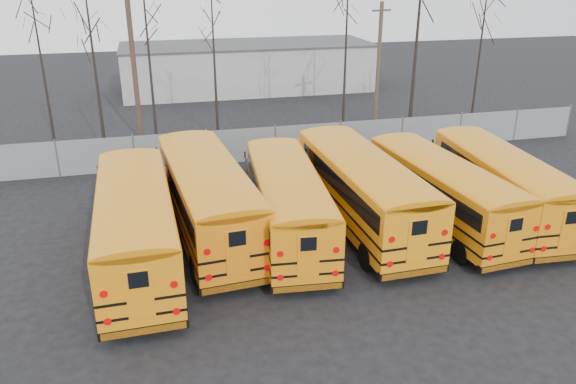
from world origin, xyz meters
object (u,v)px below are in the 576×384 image
object	(u,v)px
bus_a	(135,218)
bus_d	(360,184)
bus_c	(287,197)
bus_e	(440,186)
bus_f	(501,179)
bus_b	(207,191)
utility_pole_right	(378,65)
utility_pole_left	(133,60)

from	to	relation	value
bus_a	bus_d	world-z (taller)	bus_d
bus_c	bus_e	world-z (taller)	bus_c
bus_f	bus_d	bearing A→B (deg)	178.12
bus_b	bus_e	world-z (taller)	bus_b
bus_a	utility_pole_right	world-z (taller)	utility_pole_right
bus_a	utility_pole_left	xyz separation A→B (m)	(0.18, 16.43, 3.29)
bus_a	utility_pole_left	world-z (taller)	utility_pole_left
bus_b	utility_pole_left	xyz separation A→B (m)	(-2.70, 14.52, 3.24)
bus_c	utility_pole_right	world-z (taller)	utility_pole_right
bus_c	utility_pole_left	bearing A→B (deg)	116.17
bus_f	utility_pole_right	distance (m)	15.68
bus_b	utility_pole_right	distance (m)	19.57
bus_e	bus_f	bearing A→B (deg)	-3.33
bus_f	utility_pole_left	bearing A→B (deg)	138.58
bus_c	bus_e	xyz separation A→B (m)	(6.77, -0.39, -0.03)
bus_a	bus_c	bearing A→B (deg)	6.84
bus_f	bus_b	bearing A→B (deg)	177.98
bus_e	bus_f	size ratio (longest dim) A/B	0.98
bus_a	bus_b	size ratio (longest dim) A/B	0.97
bus_d	bus_f	world-z (taller)	bus_d
bus_d	utility_pole_left	size ratio (longest dim) A/B	1.18
bus_d	utility_pole_right	world-z (taller)	utility_pole_right
bus_d	bus_f	size ratio (longest dim) A/B	1.06
utility_pole_left	bus_b	bearing A→B (deg)	-77.85
bus_d	utility_pole_left	distance (m)	18.10
utility_pole_left	bus_e	bearing A→B (deg)	-49.96
bus_a	bus_c	xyz separation A→B (m)	(6.06, 0.88, -0.10)
bus_c	bus_e	distance (m)	6.78
bus_e	bus_c	bearing A→B (deg)	172.27
bus_b	utility_pole_left	world-z (taller)	utility_pole_left
bus_e	bus_f	world-z (taller)	bus_f
bus_d	bus_f	xyz separation A→B (m)	(6.44, -0.66, -0.13)
bus_c	bus_f	size ratio (longest dim) A/B	1.00
bus_a	bus_d	xyz separation A→B (m)	(9.41, 1.20, 0.03)
bus_b	utility_pole_left	distance (m)	15.12
bus_d	utility_pole_right	xyz separation A→B (m)	(6.81, 14.81, 2.40)
bus_e	utility_pole_right	bearing A→B (deg)	73.22
utility_pole_right	bus_f	bearing A→B (deg)	-106.23
bus_f	utility_pole_left	size ratio (longest dim) A/B	1.11
bus_b	bus_d	size ratio (longest dim) A/B	1.02
bus_e	utility_pole_left	size ratio (longest dim) A/B	1.09
bus_d	utility_pole_right	size ratio (longest dim) A/B	1.41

